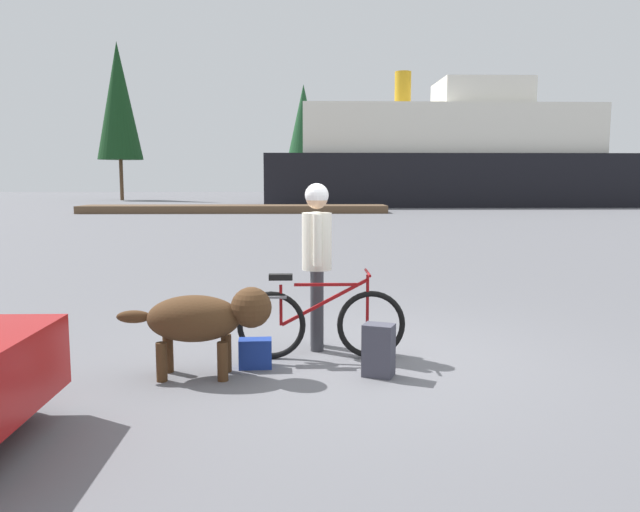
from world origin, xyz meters
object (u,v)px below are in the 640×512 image
object	(u,v)px
bicycle	(320,322)
dog	(205,318)
person_cyclist	(317,249)
ferry_boat	(445,159)
handbag_pannier	(255,353)
backpack	(379,350)
sailboat_moored	(395,198)

from	to	relation	value
bicycle	dog	distance (m)	1.24
person_cyclist	dog	bearing A→B (deg)	-137.76
person_cyclist	ferry_boat	bearing A→B (deg)	75.36
person_cyclist	ferry_boat	size ratio (longest dim) A/B	0.07
handbag_pannier	backpack	bearing A→B (deg)	-13.89
bicycle	person_cyclist	distance (m)	0.82
dog	sailboat_moored	distance (m)	38.70
handbag_pannier	person_cyclist	bearing A→B (deg)	49.00
backpack	ferry_boat	world-z (taller)	ferry_boat
handbag_pannier	ferry_boat	world-z (taller)	ferry_boat
backpack	ferry_boat	size ratio (longest dim) A/B	0.02
dog	handbag_pannier	distance (m)	0.66
person_cyclist	dog	distance (m)	1.54
person_cyclist	sailboat_moored	xyz separation A→B (m)	(6.26, 37.03, -0.59)
dog	ferry_boat	size ratio (longest dim) A/B	0.06
bicycle	backpack	distance (m)	0.81
sailboat_moored	handbag_pannier	bearing A→B (deg)	-100.33
bicycle	sailboat_moored	bearing A→B (deg)	80.54
dog	bicycle	bearing A→B (deg)	27.29
backpack	handbag_pannier	bearing A→B (deg)	166.11
ferry_boat	sailboat_moored	bearing A→B (deg)	179.46
person_cyclist	backpack	distance (m)	1.43
dog	handbag_pannier	xyz separation A→B (m)	(0.44, 0.25, -0.41)
person_cyclist	handbag_pannier	distance (m)	1.34
bicycle	ferry_boat	distance (m)	38.73
handbag_pannier	bicycle	bearing A→B (deg)	25.58
ferry_boat	sailboat_moored	xyz separation A→B (m)	(-3.41, 0.03, -2.69)
person_cyclist	dog	world-z (taller)	person_cyclist
person_cyclist	dog	size ratio (longest dim) A/B	1.25
ferry_boat	dog	bearing A→B (deg)	-105.78
bicycle	handbag_pannier	size ratio (longest dim) A/B	5.41
handbag_pannier	ferry_boat	xyz separation A→B (m)	(10.29, 37.72, 3.05)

